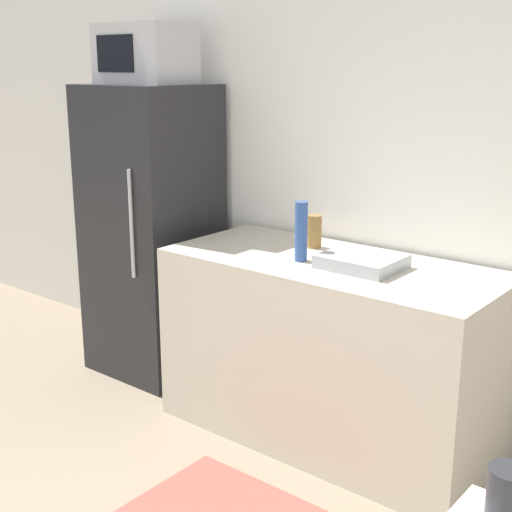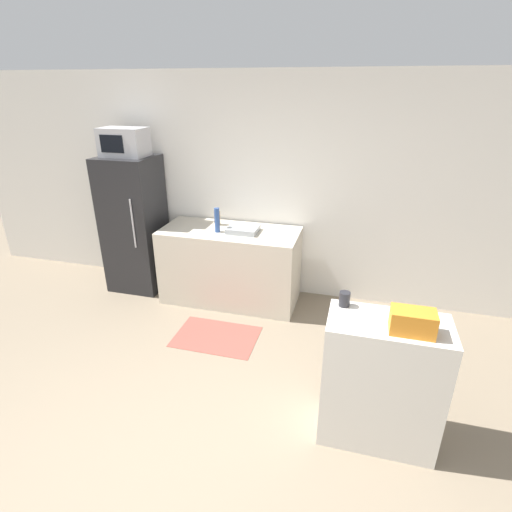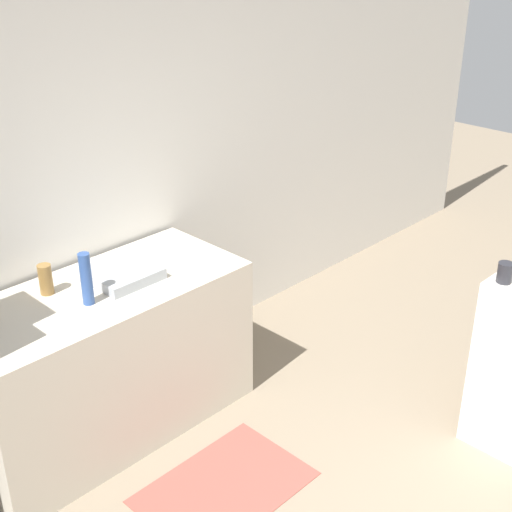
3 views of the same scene
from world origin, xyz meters
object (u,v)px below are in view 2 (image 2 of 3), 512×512
bottle_short (217,218)px  microwave (124,142)px  bottle_tall (217,220)px  jar (344,299)px  refrigerator (135,225)px  basket (413,322)px

bottle_short → microwave: bearing=-173.6°
microwave → bottle_tall: bearing=-6.3°
bottle_tall → jar: bottle_tall is taller
bottle_short → jar: size_ratio=1.53×
refrigerator → basket: 3.59m
refrigerator → jar: refrigerator is taller
refrigerator → jar: bearing=-31.2°
refrigerator → jar: (2.65, -1.60, 0.21)m
microwave → basket: (3.08, -1.83, -0.76)m
microwave → bottle_tall: microwave is taller
bottle_short → jar: bearing=-47.2°
refrigerator → bottle_tall: size_ratio=5.97×
basket → jar: 0.49m
bottle_short → basket: basket is taller
refrigerator → microwave: size_ratio=3.23×
microwave → bottle_short: microwave is taller
bottle_tall → microwave: bearing=173.7°
microwave → refrigerator: bearing=68.6°
basket → bottle_short: bearing=136.1°
bottle_tall → bottle_short: bottle_tall is taller
bottle_short → jar: 2.35m
refrigerator → microwave: 0.99m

